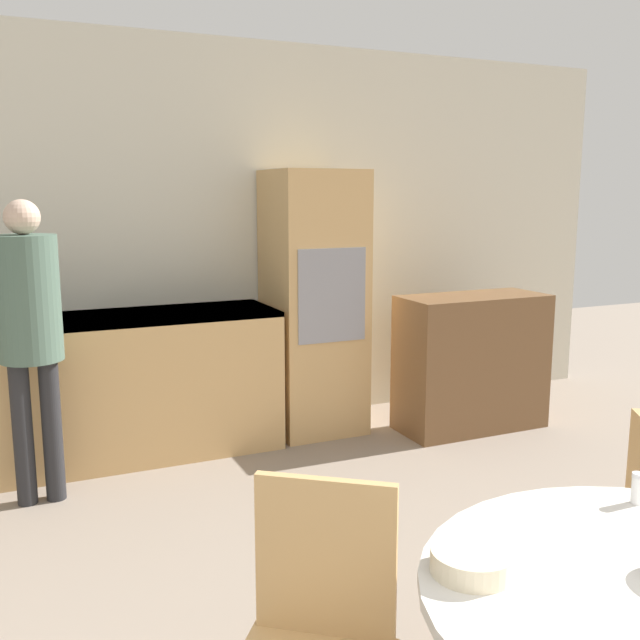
{
  "coord_description": "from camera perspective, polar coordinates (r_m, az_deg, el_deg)",
  "views": [
    {
      "loc": [
        -1.04,
        0.41,
        1.61
      ],
      "look_at": [
        0.07,
        2.89,
        1.12
      ],
      "focal_mm": 40.0,
      "sensor_mm": 36.0,
      "label": 1
    }
  ],
  "objects": [
    {
      "name": "person_standing",
      "position": [
        3.89,
        -22.23,
        0.09
      ],
      "size": [
        0.32,
        0.32,
        1.58
      ],
      "color": "#262628",
      "rests_on": "ground_plane"
    },
    {
      "name": "oven_unit",
      "position": [
        4.79,
        -0.51,
        1.39
      ],
      "size": [
        0.58,
        0.59,
        1.75
      ],
      "color": "tan",
      "rests_on": "ground_plane"
    },
    {
      "name": "chair_far_right",
      "position": [
        2.63,
        22.44,
        -15.7
      ],
      "size": [
        0.55,
        0.55,
        0.88
      ],
      "rotation": [
        0.0,
        0.0,
        4.16
      ],
      "color": "tan",
      "rests_on": "ground_plane"
    },
    {
      "name": "salt_shaker",
      "position": [
        2.17,
        24.06,
        -12.17
      ],
      "size": [
        0.03,
        0.03,
        0.09
      ],
      "color": "white",
      "rests_on": "dining_table"
    },
    {
      "name": "wall_back",
      "position": [
        4.8,
        -11.63,
        6.27
      ],
      "size": [
        6.86,
        0.05,
        2.6
      ],
      "color": "beige",
      "rests_on": "ground_plane"
    },
    {
      "name": "sideboard",
      "position": [
        4.99,
        12.01,
        -3.33
      ],
      "size": [
        1.01,
        0.45,
        0.93
      ],
      "color": "brown",
      "rests_on": "ground_plane"
    },
    {
      "name": "kitchen_counter",
      "position": [
        4.48,
        -23.25,
        -5.59
      ],
      "size": [
        3.11,
        0.6,
        0.88
      ],
      "color": "tan",
      "rests_on": "ground_plane"
    },
    {
      "name": "bowl_centre",
      "position": [
        1.71,
        12.09,
        -18.35
      ],
      "size": [
        0.19,
        0.19,
        0.05
      ],
      "color": "beige",
      "rests_on": "dining_table"
    },
    {
      "name": "chair_far_left",
      "position": [
        1.99,
        -0.24,
        -23.87
      ],
      "size": [
        0.56,
        0.56,
        0.88
      ],
      "rotation": [
        0.0,
        0.0,
        5.63
      ],
      "color": "tan",
      "rests_on": "ground_plane"
    }
  ]
}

